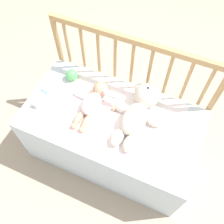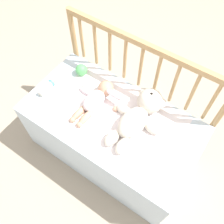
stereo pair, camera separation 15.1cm
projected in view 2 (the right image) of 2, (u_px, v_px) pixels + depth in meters
ground_plane at (112, 149)px, 1.97m from camera, size 12.00×12.00×0.00m
crib_mattress at (112, 135)px, 1.77m from camera, size 1.13×0.60×0.48m
crib_rail at (140, 73)px, 1.61m from camera, size 1.13×0.04×0.86m
blanket at (114, 118)px, 1.56m from camera, size 0.82×0.55×0.01m
teddy_bear at (139, 114)px, 1.50m from camera, size 0.33×0.47×0.16m
baby at (96, 99)px, 1.59m from camera, size 0.33×0.37×0.11m
toy_ball at (81, 70)px, 1.72m from camera, size 0.08×0.08×0.08m
baby_bottle at (47, 87)px, 1.67m from camera, size 0.05×0.15×0.05m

